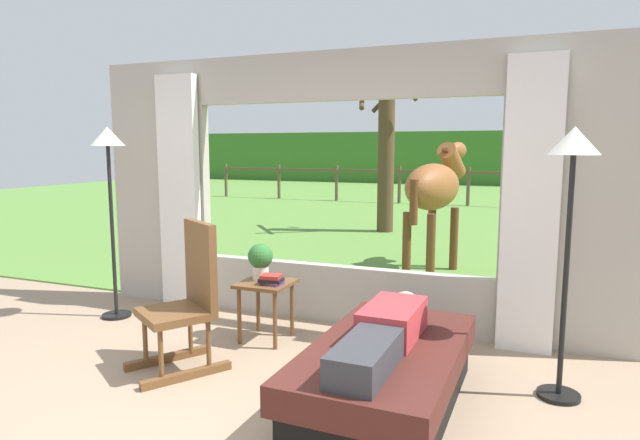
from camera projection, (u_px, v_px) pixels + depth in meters
name	position (u px, v px, depth m)	size (l,w,h in m)	color
ground_plane	(206.00, 437.00, 3.13)	(12.00, 12.00, 0.00)	gray
back_wall_with_window	(338.00, 193.00, 5.04)	(5.20, 0.12, 2.55)	#ADA599
curtain_panel_left	(180.00, 194.00, 5.54)	(0.44, 0.10, 2.40)	silver
curtain_panel_right	(530.00, 207.00, 4.30)	(0.44, 0.10, 2.40)	silver
outdoor_pasture_lawn	(467.00, 206.00, 15.25)	(36.00, 21.68, 0.02)	#568438
distant_hill_ridge	(493.00, 158.00, 24.15)	(36.00, 2.00, 2.40)	#396F27
recliner_sofa	(386.00, 374.00, 3.47)	(0.94, 1.72, 0.42)	black
reclining_person	(385.00, 331.00, 3.38)	(0.36, 1.43, 0.22)	#B23338
rocking_chair	(188.00, 298.00, 4.05)	(0.76, 0.82, 1.12)	brown
side_table	(266.00, 292.00, 4.65)	(0.44, 0.44, 0.52)	brown
potted_plant	(260.00, 259.00, 4.70)	(0.22, 0.22, 0.32)	silver
book_stack	(271.00, 280.00, 4.54)	(0.20, 0.17, 0.08)	#59336B
floor_lamp_left	(109.00, 165.00, 5.14)	(0.32, 0.32, 1.87)	black
floor_lamp_right	(572.00, 181.00, 3.43)	(0.32, 0.32, 1.81)	black
horse	(435.00, 187.00, 7.00)	(0.80, 1.82, 1.73)	brown
pasture_tree	(386.00, 148.00, 10.43)	(1.29, 1.19, 3.27)	#4C3823
pasture_fence_line	(469.00, 180.00, 15.27)	(16.10, 0.10, 1.10)	brown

